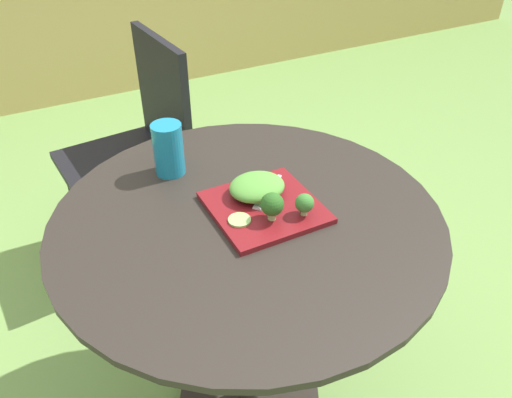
{
  "coord_description": "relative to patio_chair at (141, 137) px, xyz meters",
  "views": [
    {
      "loc": [
        -0.42,
        -0.85,
        1.49
      ],
      "look_at": [
        0.02,
        -0.0,
        0.8
      ],
      "focal_mm": 35.86,
      "sensor_mm": 36.0,
      "label": 1
    }
  ],
  "objects": [
    {
      "name": "lettuce_mound",
      "position": [
        0.06,
        -0.85,
        0.27
      ],
      "size": [
        0.14,
        0.12,
        0.05
      ],
      "primitive_type": "ellipsoid",
      "color": "#519338",
      "rests_on": "salad_plate"
    },
    {
      "name": "patio_chair",
      "position": [
        0.0,
        0.0,
        0.0
      ],
      "size": [
        0.48,
        0.48,
        0.9
      ],
      "color": "black",
      "rests_on": "ground_plane"
    },
    {
      "name": "salad_plate",
      "position": [
        0.06,
        -0.9,
        0.24
      ],
      "size": [
        0.25,
        0.25,
        0.01
      ],
      "primitive_type": "cube",
      "color": "maroon",
      "rests_on": "patio_table"
    },
    {
      "name": "fork",
      "position": [
        0.08,
        -0.87,
        0.25
      ],
      "size": [
        0.13,
        0.11,
        0.0
      ],
      "color": "silver",
      "rests_on": "salad_plate"
    },
    {
      "name": "broccoli_floret_1",
      "position": [
        0.05,
        -0.95,
        0.29
      ],
      "size": [
        0.05,
        0.05,
        0.07
      ],
      "color": "#99B770",
      "rests_on": "salad_plate"
    },
    {
      "name": "cucumber_slice_0",
      "position": [
        -0.02,
        -0.93,
        0.25
      ],
      "size": [
        0.05,
        0.05,
        0.01
      ],
      "primitive_type": "cylinder",
      "color": "#8EB766",
      "rests_on": "salad_plate"
    },
    {
      "name": "patio_table",
      "position": [
        0.01,
        -0.9,
        -0.03
      ],
      "size": [
        0.92,
        0.92,
        0.76
      ],
      "color": "#28231E",
      "rests_on": "ground_plane"
    },
    {
      "name": "broccoli_floret_0",
      "position": [
        0.12,
        -0.97,
        0.28
      ],
      "size": [
        0.04,
        0.04,
        0.05
      ],
      "color": "#99B770",
      "rests_on": "salad_plate"
    },
    {
      "name": "drinking_glass",
      "position": [
        -0.08,
        -0.64,
        0.29
      ],
      "size": [
        0.08,
        0.08,
        0.14
      ],
      "color": "teal",
      "rests_on": "patio_table"
    }
  ]
}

